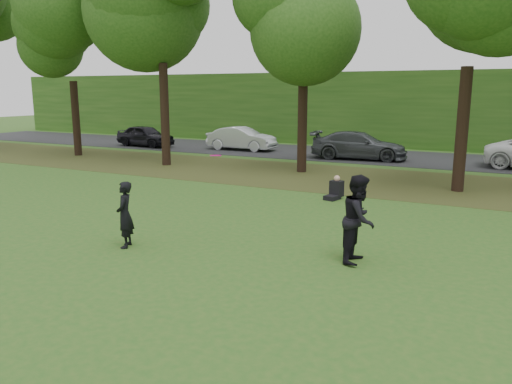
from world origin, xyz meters
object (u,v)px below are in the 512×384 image
Objects in this scene: player_left at (125,215)px; player_right at (359,219)px; frisbee at (216,156)px; seated_person at (335,190)px.

player_left is 5.56m from player_right.
frisbee reaches higher than player_right.
seated_person is (-2.50, 6.11, -0.67)m from player_right.
player_right is 6.64m from seated_person.
player_left is 2.68m from frisbee.
player_left is 8.15m from seated_person.
player_left is at bearing -96.51° from seated_person.
player_left is at bearing -158.28° from frisbee.
player_right is 5.84× the size of frisbee.
player_right is 3.57m from frisbee.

